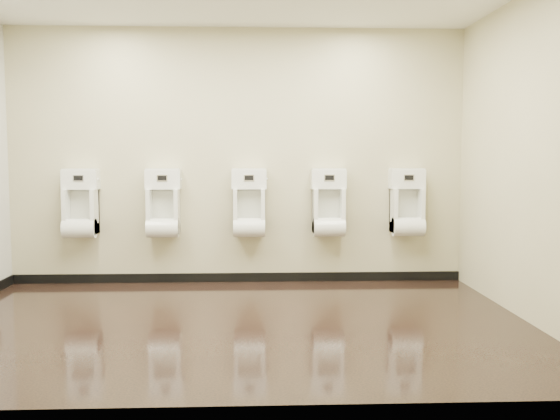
# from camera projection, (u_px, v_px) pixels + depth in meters

# --- Properties ---
(ground) EXTENTS (5.00, 3.50, 0.00)m
(ground) POSITION_uv_depth(u_px,v_px,m) (233.00, 323.00, 5.25)
(ground) COLOR black
(ground) RESTS_ON ground
(back_wall) EXTENTS (5.00, 0.02, 2.80)m
(back_wall) POSITION_uv_depth(u_px,v_px,m) (238.00, 157.00, 6.87)
(back_wall) COLOR beige
(back_wall) RESTS_ON ground
(front_wall) EXTENTS (5.00, 0.02, 2.80)m
(front_wall) POSITION_uv_depth(u_px,v_px,m) (221.00, 157.00, 3.39)
(front_wall) COLOR beige
(front_wall) RESTS_ON ground
(right_wall) EXTENTS (0.02, 3.50, 2.80)m
(right_wall) POSITION_uv_depth(u_px,v_px,m) (530.00, 157.00, 5.23)
(right_wall) COLOR beige
(right_wall) RESTS_ON ground
(skirting_back) EXTENTS (5.00, 0.02, 0.10)m
(skirting_back) POSITION_uv_depth(u_px,v_px,m) (238.00, 277.00, 6.98)
(skirting_back) COLOR black
(skirting_back) RESTS_ON ground
(urinal_0) EXTENTS (0.39, 0.29, 0.73)m
(urinal_0) POSITION_uv_depth(u_px,v_px,m) (81.00, 209.00, 6.72)
(urinal_0) COLOR white
(urinal_0) RESTS_ON back_wall
(urinal_1) EXTENTS (0.39, 0.29, 0.73)m
(urinal_1) POSITION_uv_depth(u_px,v_px,m) (163.00, 208.00, 6.76)
(urinal_1) COLOR white
(urinal_1) RESTS_ON back_wall
(urinal_2) EXTENTS (0.39, 0.29, 0.73)m
(urinal_2) POSITION_uv_depth(u_px,v_px,m) (249.00, 208.00, 6.80)
(urinal_2) COLOR white
(urinal_2) RESTS_ON back_wall
(urinal_3) EXTENTS (0.39, 0.29, 0.73)m
(urinal_3) POSITION_uv_depth(u_px,v_px,m) (329.00, 208.00, 6.83)
(urinal_3) COLOR white
(urinal_3) RESTS_ON back_wall
(urinal_4) EXTENTS (0.39, 0.29, 0.73)m
(urinal_4) POSITION_uv_depth(u_px,v_px,m) (407.00, 207.00, 6.87)
(urinal_4) COLOR white
(urinal_4) RESTS_ON back_wall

